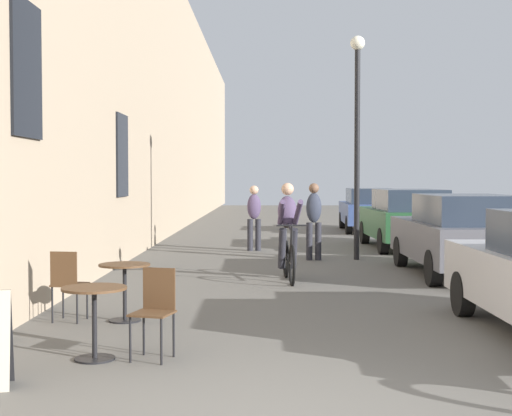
# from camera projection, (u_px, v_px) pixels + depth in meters

# --- Properties ---
(building_facade_left) EXTENTS (0.54, 68.00, 8.57)m
(building_facade_left) POSITION_uv_depth(u_px,v_px,m) (141.00, 82.00, 19.05)
(building_facade_left) COLOR tan
(building_facade_left) RESTS_ON ground_plane
(cafe_table_near) EXTENTS (0.64, 0.64, 0.72)m
(cafe_table_near) POSITION_uv_depth(u_px,v_px,m) (94.00, 307.00, 7.23)
(cafe_table_near) COLOR black
(cafe_table_near) RESTS_ON ground_plane
(cafe_chair_near_toward_street) EXTENTS (0.46, 0.46, 0.89)m
(cafe_chair_near_toward_street) POSITION_uv_depth(u_px,v_px,m) (155.00, 306.00, 7.30)
(cafe_chair_near_toward_street) COLOR black
(cafe_chair_near_toward_street) RESTS_ON ground_plane
(cafe_table_mid) EXTENTS (0.64, 0.64, 0.72)m
(cafe_table_mid) POSITION_uv_depth(u_px,v_px,m) (125.00, 280.00, 9.20)
(cafe_table_mid) COLOR black
(cafe_table_mid) RESTS_ON ground_plane
(cafe_chair_mid_toward_street) EXTENTS (0.43, 0.43, 0.89)m
(cafe_chair_mid_toward_street) POSITION_uv_depth(u_px,v_px,m) (67.00, 281.00, 9.13)
(cafe_chair_mid_toward_street) COLOR black
(cafe_chair_mid_toward_street) RESTS_ON ground_plane
(cyclist_on_bicycle) EXTENTS (0.52, 1.76, 1.74)m
(cyclist_on_bicycle) POSITION_uv_depth(u_px,v_px,m) (288.00, 234.00, 12.94)
(cyclist_on_bicycle) COLOR black
(cyclist_on_bicycle) RESTS_ON ground_plane
(pedestrian_near) EXTENTS (0.38, 0.30, 1.68)m
(pedestrian_near) POSITION_uv_depth(u_px,v_px,m) (314.00, 217.00, 16.09)
(pedestrian_near) COLOR #26262D
(pedestrian_near) RESTS_ON ground_plane
(pedestrian_mid) EXTENTS (0.38, 0.30, 1.61)m
(pedestrian_mid) POSITION_uv_depth(u_px,v_px,m) (254.00, 214.00, 18.17)
(pedestrian_mid) COLOR #26262D
(pedestrian_mid) RESTS_ON ground_plane
(street_lamp) EXTENTS (0.32, 0.32, 4.90)m
(street_lamp) POSITION_uv_depth(u_px,v_px,m) (357.00, 118.00, 16.11)
(street_lamp) COLOR black
(street_lamp) RESTS_ON ground_plane
(parked_car_second) EXTENTS (1.83, 4.24, 1.50)m
(parked_car_second) POSITION_uv_depth(u_px,v_px,m) (460.00, 234.00, 13.44)
(parked_car_second) COLOR #595960
(parked_car_second) RESTS_ON ground_plane
(parked_car_third) EXTENTS (1.88, 4.31, 1.52)m
(parked_car_third) POSITION_uv_depth(u_px,v_px,m) (406.00, 218.00, 18.66)
(parked_car_third) COLOR #23512D
(parked_car_third) RESTS_ON ground_plane
(parked_car_fourth) EXTENTS (1.83, 4.15, 1.46)m
(parked_car_fourth) POSITION_uv_depth(u_px,v_px,m) (369.00, 209.00, 24.82)
(parked_car_fourth) COLOR #384C84
(parked_car_fourth) RESTS_ON ground_plane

